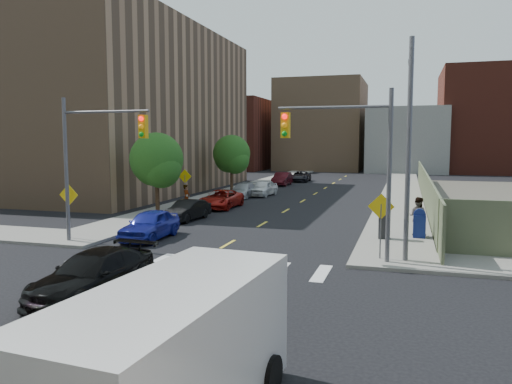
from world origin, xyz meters
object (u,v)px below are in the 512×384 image
Objects in this scene: parked_car_silver at (243,190)px; payphone at (384,220)px; parked_car_maroon at (282,179)px; mailbox at (419,224)px; black_sedan at (93,275)px; parked_car_black at (187,210)px; parked_car_red at (221,199)px; parked_car_grey at (300,176)px; pedestrian_west at (187,198)px; cargo_van at (177,354)px; pedestrian_east at (418,216)px; parked_car_blue at (150,225)px; parked_car_white at (263,188)px.

payphone is (12.67, -16.18, 0.45)m from parked_car_silver.
parked_car_maroon is 3.03× the size of mailbox.
black_sedan is (4.20, -27.93, 0.10)m from parked_car_silver.
black_sedan is at bearing -70.49° from parked_car_black.
parked_car_red is 3.33× the size of mailbox.
pedestrian_west reaches higher than parked_car_grey.
parked_car_silver is (-0.61, 7.10, -0.05)m from parked_car_red.
black_sedan is at bearing 138.39° from cargo_van.
pedestrian_east is at bearing -29.66° from parked_car_red.
cargo_van is (10.01, -33.89, 0.76)m from parked_car_silver.
parked_car_silver is at bearing -8.29° from pedestrian_west.
parked_car_blue is at bearing -88.94° from parked_car_maroon.
parked_car_blue reaches higher than parked_car_silver.
mailbox is (14.34, -15.42, 0.23)m from parked_car_silver.
parked_car_red is 1.16× the size of parked_car_white.
parked_car_white reaches higher than parked_car_silver.
parked_car_maroon is (-0.90, 31.57, -0.02)m from parked_car_blue.
black_sedan reaches higher than parked_car_silver.
parked_car_blue is 6.06m from parked_car_black.
parked_car_grey is 3.14× the size of mailbox.
parked_car_white is 0.71× the size of cargo_van.
parked_car_blue is 13.52m from mailbox.
parked_car_grey is (0.00, 16.49, -0.08)m from parked_car_white.
parked_car_maroon is 47.45m from cargo_van.
pedestrian_west is at bearing -115.50° from parked_car_red.
payphone is (12.07, -9.08, 0.40)m from parked_car_red.
payphone reaches higher than parked_car_grey.
black_sedan is at bearing -89.03° from parked_car_grey.
parked_car_black reaches higher than parked_car_grey.
parked_car_white is 29.80m from black_sedan.
mailbox is at bearing -47.48° from parked_car_white.
payphone is (11.37, -34.40, 0.44)m from parked_car_grey.
parked_car_silver is 20.56m from payphone.
payphone reaches higher than parked_car_white.
parked_car_blue is at bearing 112.43° from black_sedan.
parked_car_red is 7.12m from parked_car_silver.
parked_car_white is 2.31× the size of pedestrian_west.
parked_car_red is at bearing 137.30° from payphone.
pedestrian_east reaches higher than parked_car_grey.
parked_car_maroon is at bearing 99.79° from black_sedan.
parked_car_white is at bearing 116.69° from payphone.
payphone is 0.94× the size of pedestrian_east.
parked_car_red is 0.82× the size of cargo_van.
parked_car_white is at bearing -85.83° from parked_car_maroon.
parked_car_red is at bearing -29.21° from pedestrian_west.
black_sedan is 3.43× the size of mailbox.
parked_car_grey is (0.69, 31.20, -0.01)m from parked_car_black.
parked_car_black is 22.95m from cargo_van.
parked_car_red is 8.86m from parked_car_white.
pedestrian_east is (12.96, -33.08, 0.50)m from parked_car_grey.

